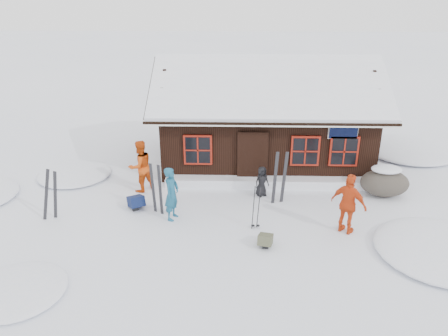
{
  "coord_description": "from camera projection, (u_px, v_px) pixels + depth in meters",
  "views": [
    {
      "loc": [
        0.27,
        -12.45,
        6.94
      ],
      "look_at": [
        -0.1,
        0.88,
        1.3
      ],
      "focal_mm": 35.0,
      "sensor_mm": 36.0,
      "label": 1
    }
  ],
  "objects": [
    {
      "name": "skier_orange_right",
      "position": [
        349.0,
        204.0,
        12.85
      ],
      "size": [
        1.15,
        1.06,
        1.89
      ],
      "primitive_type": "imported",
      "rotation": [
        0.0,
        0.0,
        2.46
      ],
      "color": "#D24115",
      "rests_on": "ground"
    },
    {
      "name": "ski_poles",
      "position": [
        256.0,
        208.0,
        13.18
      ],
      "size": [
        0.26,
        0.13,
        1.44
      ],
      "color": "black",
      "rests_on": "ground"
    },
    {
      "name": "skier_crouched",
      "position": [
        262.0,
        181.0,
        15.3
      ],
      "size": [
        0.64,
        0.57,
        1.09
      ],
      "primitive_type": "imported",
      "rotation": [
        0.0,
        0.0,
        0.52
      ],
      "color": "black",
      "rests_on": "ground"
    },
    {
      "name": "ski_pair_left",
      "position": [
        51.0,
        195.0,
        13.65
      ],
      "size": [
        0.7,
        0.21,
        1.75
      ],
      "rotation": [
        0.0,
        0.0,
        -0.06
      ],
      "color": "black",
      "rests_on": "ground"
    },
    {
      "name": "mountain_hut",
      "position": [
        265.0,
        124.0,
        18.1
      ],
      "size": [
        8.9,
        6.09,
        4.42
      ],
      "color": "black",
      "rests_on": "ground"
    },
    {
      "name": "ski_pair_mid",
      "position": [
        157.0,
        190.0,
        14.03
      ],
      "size": [
        0.41,
        0.23,
        1.76
      ],
      "rotation": [
        0.0,
        0.0,
        -0.48
      ],
      "color": "black",
      "rests_on": "ground"
    },
    {
      "name": "ground",
      "position": [
        226.0,
        215.0,
        14.17
      ],
      "size": [
        120.0,
        120.0,
        0.0
      ],
      "primitive_type": "plane",
      "color": "white",
      "rests_on": "ground"
    },
    {
      "name": "ski_pair_right",
      "position": [
        280.0,
        178.0,
        14.67
      ],
      "size": [
        0.52,
        0.15,
        1.9
      ],
      "rotation": [
        0.0,
        0.0,
        0.16
      ],
      "color": "black",
      "rests_on": "ground"
    },
    {
      "name": "boulder",
      "position": [
        385.0,
        182.0,
        15.36
      ],
      "size": [
        1.69,
        1.27,
        0.99
      ],
      "color": "#504A40",
      "rests_on": "ground"
    },
    {
      "name": "snow_drift",
      "position": [
        268.0,
        182.0,
        16.13
      ],
      "size": [
        7.6,
        0.6,
        0.35
      ],
      "primitive_type": "cube",
      "color": "white",
      "rests_on": "ground"
    },
    {
      "name": "skier_teal",
      "position": [
        172.0,
        194.0,
        13.65
      ],
      "size": [
        0.59,
        0.74,
        1.75
      ],
      "primitive_type": "imported",
      "rotation": [
        0.0,
        0.0,
        1.27
      ],
      "color": "navy",
      "rests_on": "ground"
    },
    {
      "name": "snow_mounds",
      "position": [
        273.0,
        191.0,
        15.84
      ],
      "size": [
        20.6,
        13.2,
        0.48
      ],
      "color": "white",
      "rests_on": "ground"
    },
    {
      "name": "backpack_blue",
      "position": [
        136.0,
        204.0,
        14.56
      ],
      "size": [
        0.71,
        0.78,
        0.34
      ],
      "primitive_type": "cube",
      "rotation": [
        0.0,
        0.0,
        0.5
      ],
      "color": "#0F1A41",
      "rests_on": "ground"
    },
    {
      "name": "skier_orange_left",
      "position": [
        140.0,
        166.0,
        15.52
      ],
      "size": [
        1.17,
        1.16,
        1.9
      ],
      "primitive_type": "imported",
      "rotation": [
        0.0,
        0.0,
        3.89
      ],
      "color": "#C8450E",
      "rests_on": "ground"
    },
    {
      "name": "backpack_olive",
      "position": [
        265.0,
        242.0,
        12.46
      ],
      "size": [
        0.5,
        0.59,
        0.28
      ],
      "primitive_type": "cube",
      "rotation": [
        0.0,
        0.0,
        -0.22
      ],
      "color": "#4B4D37",
      "rests_on": "ground"
    }
  ]
}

